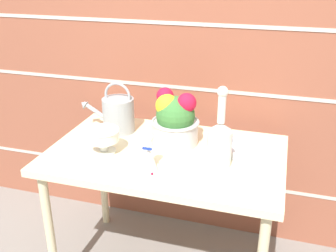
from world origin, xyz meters
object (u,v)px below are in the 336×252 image
at_px(figurine_vase, 149,155).
at_px(flower_planter, 175,119).
at_px(crystal_pedestal_bowl, 103,137).
at_px(watering_can, 118,114).
at_px(wire_tray, 253,152).
at_px(glass_decanter, 220,140).

bearing_deg(figurine_vase, flower_planter, 83.86).
bearing_deg(crystal_pedestal_bowl, watering_can, 97.66).
height_order(crystal_pedestal_bowl, flower_planter, flower_planter).
height_order(crystal_pedestal_bowl, wire_tray, crystal_pedestal_bowl).
xyz_separation_m(flower_planter, wire_tray, (0.39, -0.01, -0.12)).
relative_size(watering_can, crystal_pedestal_bowl, 1.94).
distance_m(crystal_pedestal_bowl, glass_decanter, 0.55).
height_order(watering_can, glass_decanter, glass_decanter).
relative_size(flower_planter, wire_tray, 1.20).
bearing_deg(glass_decanter, crystal_pedestal_bowl, -176.03).
relative_size(watering_can, figurine_vase, 1.74).
bearing_deg(figurine_vase, wire_tray, 33.94).
xyz_separation_m(watering_can, flower_planter, (0.33, -0.05, 0.03)).
distance_m(crystal_pedestal_bowl, figurine_vase, 0.28).
distance_m(watering_can, wire_tray, 0.73).
bearing_deg(watering_can, crystal_pedestal_bowl, -82.34).
bearing_deg(figurine_vase, crystal_pedestal_bowl, 159.90).
bearing_deg(watering_can, glass_decanter, -20.39).
relative_size(watering_can, glass_decanter, 0.84).
relative_size(figurine_vase, wire_tray, 0.77).
xyz_separation_m(watering_can, figurine_vase, (0.30, -0.35, -0.03)).
height_order(watering_can, crystal_pedestal_bowl, watering_can).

